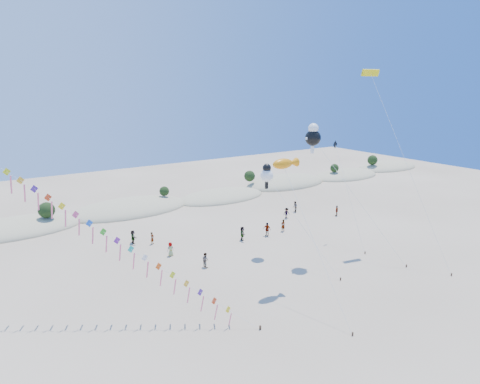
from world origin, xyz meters
name	(u,v)px	position (x,y,z in m)	size (l,w,h in m)	color
ground	(350,378)	(0.00, 0.00, 0.00)	(160.00, 160.00, 0.00)	gray
dune_ridge	(136,209)	(1.06, 45.14, 0.11)	(145.30, 11.49, 5.57)	tan
kite_train	(57,204)	(-13.94, 18.81, 9.61)	(23.29, 20.98, 19.04)	#3F2D1E
fish_kite	(285,164)	(4.95, 13.26, 11.81)	(2.78, 10.71, 12.34)	#3F2D1E
cartoon_kite_low	(267,174)	(8.17, 20.34, 9.24)	(2.51, 10.97, 10.44)	#3F2D1E
cartoon_kite_high	(313,136)	(11.35, 16.54, 13.66)	(7.83, 8.96, 15.04)	#3F2D1E
parafoil_kite	(372,77)	(19.77, 16.35, 19.86)	(2.26, 12.45, 20.70)	#3F2D1E
dark_kite	(343,172)	(18.12, 18.24, 8.74)	(1.71, 6.93, 12.39)	#3F2D1E
beachgoers	(239,228)	(8.58, 26.62, 0.84)	(30.16, 12.10, 1.81)	slate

